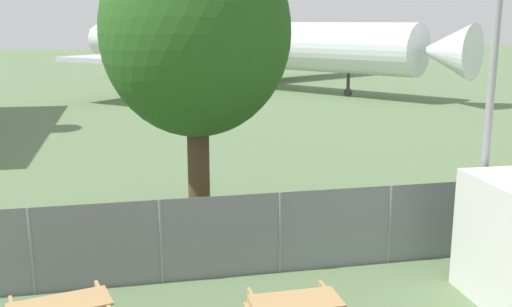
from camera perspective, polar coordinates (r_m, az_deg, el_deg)
The scene contains 4 objects.
perimeter_fence at distance 13.02m, azimuth 2.31°, elevation -7.54°, with size 56.07×0.07×1.81m.
airplane at distance 50.32m, azimuth -1.40°, elevation 10.28°, with size 27.27×32.93×10.72m.
tree_left_of_cabin at distance 15.13m, azimuth -5.76°, elevation 11.32°, with size 4.73×4.73×7.70m.
light_mast at distance 13.00m, azimuth 21.83°, elevation 9.95°, with size 0.44×0.44×8.22m.
Camera 1 is at (-3.09, -2.24, 5.37)m, focal length 42.00 mm.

